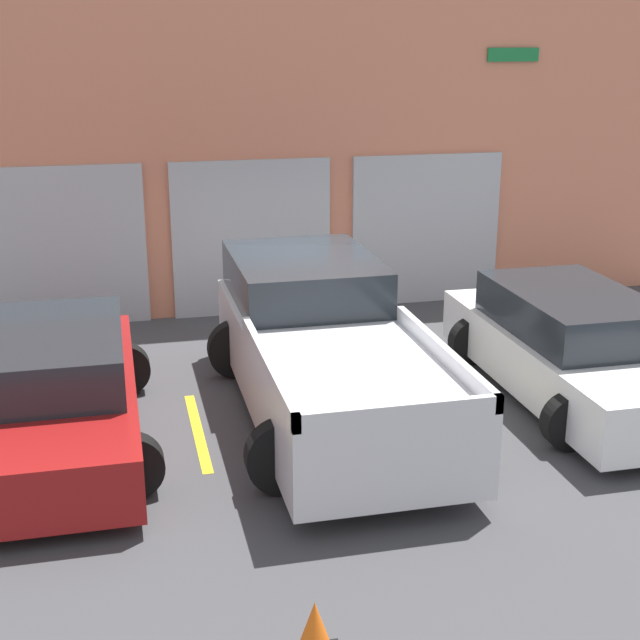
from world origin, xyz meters
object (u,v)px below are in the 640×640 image
(sedan_white, at_px, (572,348))
(sedan_side, at_px, (52,393))
(traffic_cone, at_px, (315,637))
(pickup_truck, at_px, (324,349))

(sedan_white, relative_size, sedan_side, 1.01)
(traffic_cone, bearing_deg, sedan_white, 44.81)
(sedan_side, height_order, traffic_cone, sedan_side)
(pickup_truck, bearing_deg, sedan_side, -175.50)
(pickup_truck, relative_size, sedan_white, 1.17)
(pickup_truck, distance_m, traffic_cone, 4.76)
(pickup_truck, relative_size, sedan_side, 1.18)
(sedan_white, xyz_separation_m, traffic_cone, (-4.36, -4.33, -0.39))
(pickup_truck, distance_m, sedan_white, 3.20)
(sedan_side, xyz_separation_m, traffic_cone, (2.02, -4.33, -0.37))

